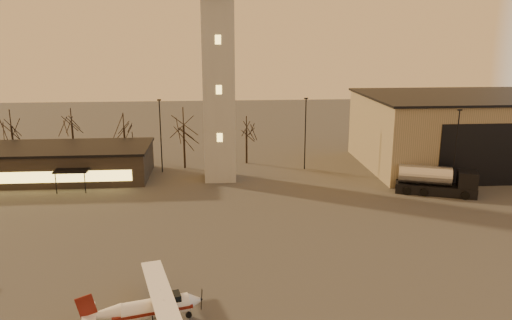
# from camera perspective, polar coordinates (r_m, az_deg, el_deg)

# --- Properties ---
(ground) EXTENTS (220.00, 220.00, 0.00)m
(ground) POSITION_cam_1_polar(r_m,az_deg,el_deg) (38.54, -3.52, -14.79)
(ground) COLOR #3E3C39
(ground) RESTS_ON ground
(control_tower) EXTENTS (6.80, 6.80, 32.60)m
(control_tower) POSITION_cam_1_polar(r_m,az_deg,el_deg) (63.75, -4.36, 12.08)
(control_tower) COLOR #A3A19A
(control_tower) RESTS_ON ground
(hangar) EXTENTS (30.60, 20.60, 10.30)m
(hangar) POSITION_cam_1_polar(r_m,az_deg,el_deg) (78.06, 23.29, 3.09)
(hangar) COLOR #988264
(hangar) RESTS_ON ground
(terminal) EXTENTS (25.40, 12.20, 4.30)m
(terminal) POSITION_cam_1_polar(r_m,az_deg,el_deg) (71.08, -22.17, -0.28)
(terminal) COLOR black
(terminal) RESTS_ON ground
(light_poles) EXTENTS (58.50, 12.25, 10.14)m
(light_poles) POSITION_cam_1_polar(r_m,az_deg,el_deg) (66.06, -3.75, 2.61)
(light_poles) COLOR black
(light_poles) RESTS_ON ground
(tree_row) EXTENTS (37.20, 9.20, 8.80)m
(tree_row) POSITION_cam_1_polar(r_m,az_deg,el_deg) (75.15, -14.79, 4.00)
(tree_row) COLOR black
(tree_row) RESTS_ON ground
(cessna_front) EXTENTS (8.52, 10.61, 2.93)m
(cessna_front) POSITION_cam_1_polar(r_m,az_deg,el_deg) (34.96, -11.24, -16.45)
(cessna_front) COLOR white
(cessna_front) RESTS_ON ground
(fuel_truck) EXTENTS (9.52, 5.65, 3.41)m
(fuel_truck) POSITION_cam_1_polar(r_m,az_deg,el_deg) (63.46, 19.81, -2.49)
(fuel_truck) COLOR black
(fuel_truck) RESTS_ON ground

